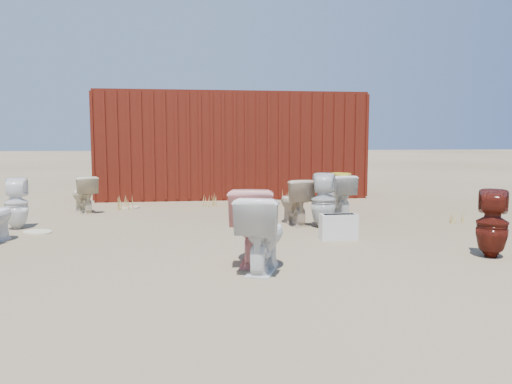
{
  "coord_description": "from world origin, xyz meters",
  "views": [
    {
      "loc": [
        -1.03,
        -6.88,
        1.36
      ],
      "look_at": [
        0.0,
        0.6,
        0.55
      ],
      "focal_mm": 35.0,
      "sensor_mm": 36.0,
      "label": 1
    }
  ],
  "objects": [
    {
      "name": "loose_lid_near",
      "position": [
        -2.17,
        3.07,
        0.01
      ],
      "size": [
        0.5,
        0.58,
        0.02
      ],
      "primitive_type": "ellipsoid",
      "rotation": [
        0.0,
        0.0,
        -0.26
      ],
      "color": "#C4AE8E",
      "rests_on": "ground"
    },
    {
      "name": "weed_clump_a",
      "position": [
        -2.21,
        2.95,
        0.13
      ],
      "size": [
        0.36,
        0.36,
        0.26
      ],
      "primitive_type": "cone",
      "color": "#AD9145",
      "rests_on": "ground"
    },
    {
      "name": "toilet_back_e",
      "position": [
        1.02,
        0.48,
        0.42
      ],
      "size": [
        0.47,
        0.48,
        0.83
      ],
      "primitive_type": "imported",
      "rotation": [
        0.0,
        0.0,
        2.85
      ],
      "color": "silver",
      "rests_on": "ground"
    },
    {
      "name": "toilet_back_beige_right",
      "position": [
        0.65,
        0.82,
        0.36
      ],
      "size": [
        0.53,
        0.77,
        0.73
      ],
      "primitive_type": "imported",
      "rotation": [
        0.0,
        0.0,
        3.32
      ],
      "color": "#C8B092",
      "rests_on": "ground"
    },
    {
      "name": "toilet_front_pink",
      "position": [
        -0.33,
        -1.54,
        0.42
      ],
      "size": [
        0.63,
        0.9,
        0.84
      ],
      "primitive_type": "imported",
      "rotation": [
        0.0,
        0.0,
        2.94
      ],
      "color": "pink",
      "rests_on": "ground"
    },
    {
      "name": "weed_clump_e",
      "position": [
        1.13,
        3.5,
        0.13
      ],
      "size": [
        0.34,
        0.34,
        0.27
      ],
      "primitive_type": "cone",
      "color": "#AD9145",
      "rests_on": "ground"
    },
    {
      "name": "shipping_container",
      "position": [
        0.0,
        5.2,
        1.2
      ],
      "size": [
        6.0,
        2.4,
        2.4
      ],
      "primitive_type": "cube",
      "color": "#541C0E",
      "rests_on": "ground"
    },
    {
      "name": "yellow_lid",
      "position": [
        1.65,
        1.62,
        0.74
      ],
      "size": [
        0.37,
        0.46,
        0.02
      ],
      "primitive_type": "ellipsoid",
      "color": "gold",
      "rests_on": "toilet_back_yellowlid"
    },
    {
      "name": "loose_tank",
      "position": [
        0.98,
        -0.46,
        0.17
      ],
      "size": [
        0.5,
        0.21,
        0.35
      ],
      "primitive_type": "cube",
      "rotation": [
        0.0,
        0.0,
        -0.01
      ],
      "color": "silver",
      "rests_on": "ground"
    },
    {
      "name": "toilet_back_a",
      "position": [
        -3.6,
        1.0,
        0.38
      ],
      "size": [
        0.4,
        0.41,
        0.77
      ],
      "primitive_type": "imported",
      "rotation": [
        0.0,
        0.0,
        3.32
      ],
      "color": "white",
      "rests_on": "ground"
    },
    {
      "name": "weed_clump_d",
      "position": [
        -0.61,
        3.1,
        0.12
      ],
      "size": [
        0.3,
        0.3,
        0.24
      ],
      "primitive_type": "cone",
      "color": "#AD9145",
      "rests_on": "ground"
    },
    {
      "name": "toilet_front_maroon",
      "position": [
        2.42,
        -1.66,
        0.39
      ],
      "size": [
        0.49,
        0.49,
        0.78
      ],
      "primitive_type": "imported",
      "rotation": [
        0.0,
        0.0,
        2.56
      ],
      "color": "#53160E",
      "rests_on": "ground"
    },
    {
      "name": "weed_clump_c",
      "position": [
        1.83,
        3.14,
        0.14
      ],
      "size": [
        0.36,
        0.36,
        0.29
      ],
      "primitive_type": "cone",
      "color": "#AD9145",
      "rests_on": "ground"
    },
    {
      "name": "weed_clump_b",
      "position": [
        0.18,
        2.62,
        0.12
      ],
      "size": [
        0.32,
        0.32,
        0.24
      ],
      "primitive_type": "cone",
      "color": "#AD9145",
      "rests_on": "ground"
    },
    {
      "name": "ground",
      "position": [
        0.0,
        0.0,
        0.0
      ],
      "size": [
        100.0,
        100.0,
        0.0
      ],
      "primitive_type": "plane",
      "color": "brown",
      "rests_on": "ground"
    },
    {
      "name": "toilet_back_yellowlid",
      "position": [
        1.65,
        1.62,
        0.36
      ],
      "size": [
        0.44,
        0.73,
        0.73
      ],
      "primitive_type": "imported",
      "rotation": [
        0.0,
        0.0,
        3.19
      ],
      "color": "silver",
      "rests_on": "ground"
    },
    {
      "name": "weed_clump_f",
      "position": [
        3.29,
        0.53,
        0.12
      ],
      "size": [
        0.28,
        0.28,
        0.23
      ],
      "primitive_type": "cone",
      "color": "#AD9145",
      "rests_on": "ground"
    },
    {
      "name": "toilet_front_c",
      "position": [
        -0.28,
        -1.88,
        0.39
      ],
      "size": [
        0.68,
        0.87,
        0.78
      ],
      "primitive_type": "imported",
      "rotation": [
        0.0,
        0.0,
        2.79
      ],
      "color": "white",
      "rests_on": "ground"
    },
    {
      "name": "toilet_back_beige_left",
      "position": [
        -2.93,
        2.56,
        0.34
      ],
      "size": [
        0.65,
        0.76,
        0.68
      ],
      "primitive_type": "imported",
      "rotation": [
        0.0,
        0.0,
        3.63
      ],
      "color": "beige",
      "rests_on": "ground"
    },
    {
      "name": "loose_lid_far",
      "position": [
        -3.2,
        0.61,
        0.01
      ],
      "size": [
        0.59,
        0.58,
        0.02
      ],
      "primitive_type": "ellipsoid",
      "rotation": [
        0.0,
        0.0,
        0.85
      ],
      "color": "beige",
      "rests_on": "ground"
    }
  ]
}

